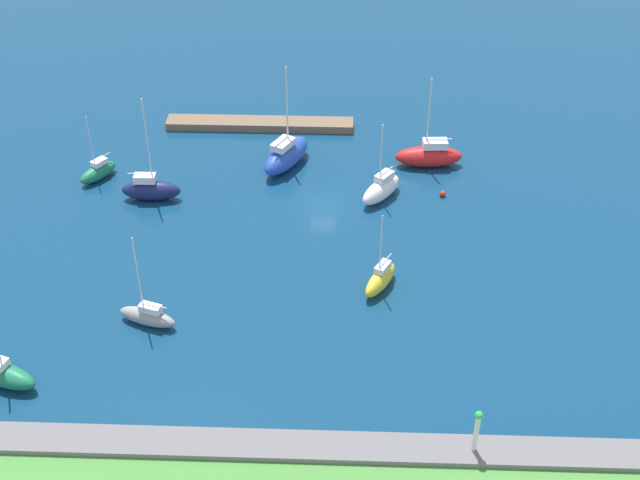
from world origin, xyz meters
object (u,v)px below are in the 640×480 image
Objects in this scene: sailboat_green_far_south at (98,172)px; sailboat_gray_center_basin at (148,316)px; harbor_beacon at (477,428)px; sailboat_blue_lone_south at (286,155)px; sailboat_white_west_end at (381,189)px; sailboat_navy_far_north at (151,189)px; sailboat_yellow_mid_basin at (380,279)px; pier_dock at (260,124)px; mooring_buoy_red at (443,194)px; sailboat_red_near_pier at (429,155)px; sailboat_green_inner_mooring at (2,374)px.

sailboat_green_far_south is 23.98m from sailboat_gray_center_basin.
sailboat_gray_center_basin is at bearing -27.63° from harbor_beacon.
sailboat_white_west_end is (-9.90, 5.69, -0.31)m from sailboat_blue_lone_south.
sailboat_navy_far_north is (-6.24, 3.57, 0.30)m from sailboat_green_far_south.
pier_dock is at bearing -126.12° from sailboat_yellow_mid_basin.
sailboat_navy_far_north is at bearing 144.87° from sailboat_blue_lone_south.
sailboat_gray_center_basin is at bearing 37.68° from mooring_buoy_red.
sailboat_yellow_mid_basin is 14.08m from sailboat_white_west_end.
sailboat_red_near_pier is at bearing 178.46° from sailboat_white_west_end.
sailboat_gray_center_basin reaches higher than pier_dock.
sailboat_navy_far_north is at bearing 3.11° from mooring_buoy_red.
sailboat_yellow_mid_basin is 0.70× the size of sailboat_blue_lone_south.
sailboat_green_inner_mooring reaches higher than harbor_beacon.
sailboat_blue_lone_south reaches higher than mooring_buoy_red.
sailboat_green_inner_mooring is (34.58, 32.93, -0.25)m from sailboat_red_near_pier.
mooring_buoy_red is at bearing 132.94° from sailboat_white_west_end.
pier_dock reaches higher than mooring_buoy_red.
sailboat_navy_far_north reaches higher than sailboat_green_inner_mooring.
sailboat_gray_center_basin reaches higher than sailboat_green_far_south.
sailboat_gray_center_basin is at bearing -8.27° from sailboat_white_west_end.
harbor_beacon reaches higher than pier_dock.
sailboat_white_west_end is at bearing 47.86° from sailboat_red_near_pier.
mooring_buoy_red is (-6.62, -14.70, -0.72)m from sailboat_yellow_mid_basin.
mooring_buoy_red is (-35.47, 1.98, -0.58)m from sailboat_green_far_south.
harbor_beacon is 33.17m from sailboat_white_west_end.
sailboat_gray_center_basin reaches higher than sailboat_yellow_mid_basin.
sailboat_navy_far_north is at bearing 11.34° from sailboat_red_near_pier.
sailboat_blue_lone_south reaches higher than harbor_beacon.
sailboat_navy_far_north is (9.51, 15.06, 0.74)m from pier_dock.
sailboat_red_near_pier is at bearing 131.51° from sailboat_green_far_south.
sailboat_navy_far_north is 1.33× the size of sailboat_green_inner_mooring.
sailboat_yellow_mid_basin is at bearing -72.06° from harbor_beacon.
harbor_beacon is 0.44× the size of sailboat_green_inner_mooring.
sailboat_green_inner_mooring is (6.39, 25.49, -0.18)m from sailboat_navy_far_north.
sailboat_green_inner_mooring is at bearing -10.85° from sailboat_white_west_end.
sailboat_red_near_pier is (-34.42, -3.86, 0.38)m from sailboat_green_far_south.
sailboat_red_near_pier reaches higher than sailboat_green_inner_mooring.
sailboat_white_west_end is 39.54m from sailboat_green_inner_mooring.
sailboat_yellow_mid_basin is (-22.62, 13.11, -0.17)m from sailboat_navy_far_north.
harbor_beacon reaches higher than mooring_buoy_red.
sailboat_green_far_south is 0.84× the size of sailboat_gray_center_basin.
sailboat_gray_center_basin is 14.38× the size of mooring_buoy_red.
sailboat_white_west_end reaches higher than harbor_beacon.
sailboat_green_inner_mooring is at bearing 53.43° from sailboat_gray_center_basin.
sailboat_gray_center_basin is 0.87× the size of sailboat_red_near_pier.
sailboat_red_near_pier is 6.01m from mooring_buoy_red.
sailboat_navy_far_north is 1.28× the size of sailboat_gray_center_basin.
sailboat_green_inner_mooring is (35.01, -6.16, -2.39)m from harbor_beacon.
sailboat_navy_far_north is 23.02m from sailboat_white_west_end.
sailboat_gray_center_basin is at bearing 42.68° from sailboat_red_near_pier.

